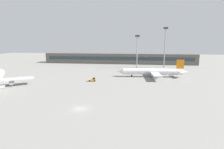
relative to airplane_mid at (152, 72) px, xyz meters
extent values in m
plane|color=gray|center=(-24.44, -12.11, -2.95)|extent=(400.00, 400.00, 0.00)
cube|color=#5B564C|center=(-24.44, 59.39, 1.55)|extent=(132.79, 12.00, 9.00)
cube|color=#263847|center=(-24.44, 53.34, 2.00)|extent=(126.15, 0.16, 2.80)
cone|color=white|center=(-79.93, -15.36, 0.41)|extent=(5.41, 5.57, 3.67)
cylinder|color=gray|center=(-63.23, -29.58, -1.33)|extent=(3.49, 3.84, 2.03)
cylinder|color=black|center=(-75.94, -21.40, -2.44)|extent=(0.90, 1.07, 1.02)
cylinder|color=black|center=(-65.56, -32.33, -2.44)|extent=(0.90, 1.07, 1.02)
cylinder|color=silver|center=(0.25, 0.02, 0.03)|extent=(32.68, 5.71, 3.43)
cone|color=silver|center=(-17.51, -1.23, 0.03)|extent=(4.00, 3.52, 3.26)
cone|color=silver|center=(17.84, 1.26, 0.03)|extent=(3.59, 2.64, 2.40)
cube|color=orange|center=(15.12, 1.06, 4.23)|extent=(3.99, 0.60, 4.97)
cube|color=silver|center=(15.39, 1.08, 0.21)|extent=(3.16, 9.19, 0.22)
cube|color=silver|center=(1.15, 0.08, -0.24)|extent=(6.23, 27.34, 0.45)
cylinder|color=gray|center=(0.77, 5.49, -1.51)|extent=(3.01, 2.01, 1.81)
cylinder|color=gray|center=(1.53, -5.33, -1.51)|extent=(3.01, 2.01, 1.81)
cylinder|color=black|center=(-11.10, -0.78, -2.50)|extent=(0.93, 0.42, 0.90)
cylinder|color=black|center=(1.89, 2.49, -2.50)|extent=(0.93, 0.42, 0.90)
cylinder|color=black|center=(2.22, -2.20, -2.50)|extent=(0.93, 0.42, 0.90)
cube|color=#F2B20C|center=(-30.14, -15.59, -2.30)|extent=(3.84, 2.26, 0.60)
cube|color=black|center=(-29.26, -15.39, -1.65)|extent=(1.38, 1.61, 0.90)
cylinder|color=black|center=(-28.79, -16.08, -2.60)|extent=(0.74, 0.40, 0.70)
cylinder|color=black|center=(-29.14, -14.56, -2.60)|extent=(0.74, 0.40, 0.70)
cylinder|color=black|center=(-31.13, -16.61, -2.60)|extent=(0.74, 0.40, 0.70)
cylinder|color=black|center=(-31.48, -15.09, -2.60)|extent=(0.74, 0.40, 0.70)
cylinder|color=gray|center=(11.64, 36.43, 11.23)|extent=(0.70, 0.70, 28.36)
cube|color=#333338|center=(11.64, 36.43, 26.01)|extent=(3.20, 0.80, 1.20)
cylinder|color=gray|center=(-8.38, 30.69, 8.41)|extent=(0.70, 0.70, 22.71)
cube|color=#333338|center=(-8.38, 30.69, 20.37)|extent=(3.20, 0.80, 1.20)
camera|label=1|loc=(-8.46, -100.11, 16.46)|focal=28.73mm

